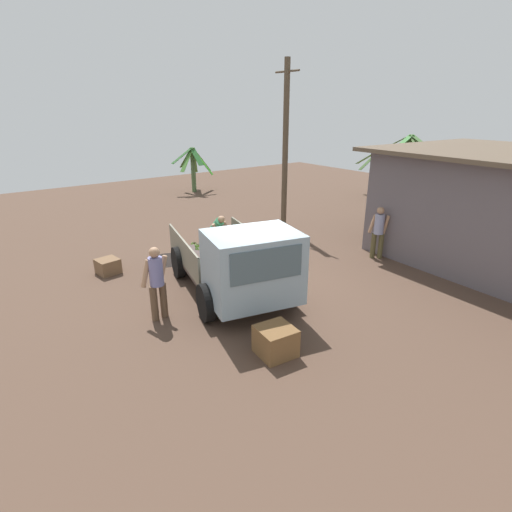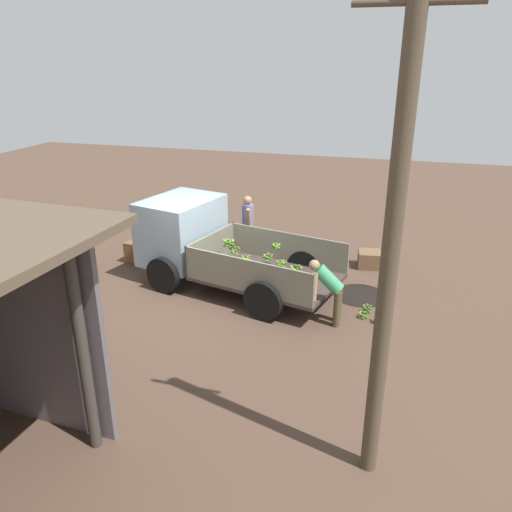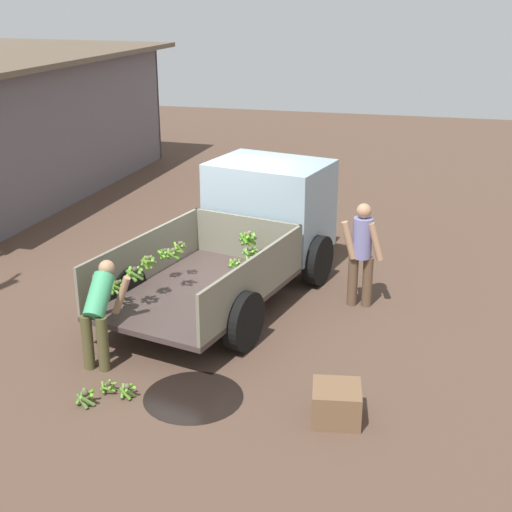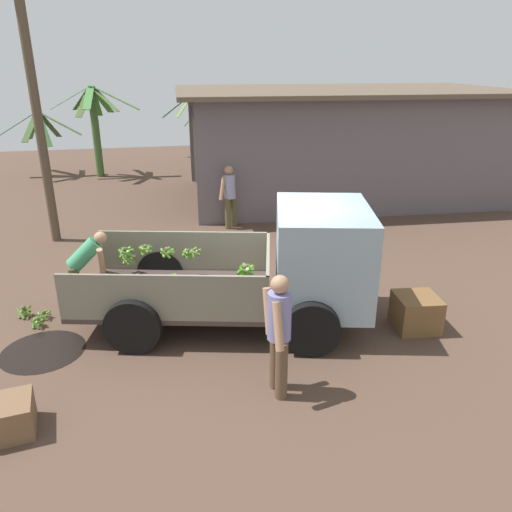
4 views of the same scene
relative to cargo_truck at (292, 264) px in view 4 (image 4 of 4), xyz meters
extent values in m
plane|color=brown|center=(-0.40, 0.72, -1.03)|extent=(36.00, 36.00, 0.00)
cylinder|color=black|center=(-3.91, -0.16, -1.03)|extent=(1.24, 1.24, 0.01)
cube|color=#433531|center=(-1.85, 0.44, -0.57)|extent=(3.47, 2.65, 0.08)
cube|color=gray|center=(-1.63, 1.38, -0.16)|extent=(3.02, 0.77, 0.73)
cube|color=gray|center=(-2.08, -0.49, -0.16)|extent=(3.02, 0.77, 0.73)
cube|color=gray|center=(-0.37, 0.09, -0.16)|extent=(0.51, 1.94, 0.73)
cube|color=#93ABBA|center=(0.47, -0.11, 0.16)|extent=(1.85, 2.22, 1.54)
cube|color=#4C606B|center=(1.18, -0.28, 0.47)|extent=(0.39, 1.52, 0.68)
cylinder|color=black|center=(0.50, 0.93, -0.61)|extent=(0.88, 0.41, 0.85)
cylinder|color=black|center=(0.02, -1.06, -0.61)|extent=(0.88, 0.41, 0.85)
cylinder|color=black|center=(-2.06, 1.55, -0.61)|extent=(0.88, 0.41, 0.85)
cylinder|color=black|center=(-2.54, -0.44, -0.61)|extent=(0.88, 0.41, 0.85)
sphere|color=brown|center=(-1.95, 0.78, 0.11)|extent=(0.08, 0.08, 0.08)
cylinder|color=#639A23|center=(-1.89, 0.73, 0.07)|extent=(0.14, 0.18, 0.11)
cylinder|color=#5EA92C|center=(-1.91, 0.82, 0.05)|extent=(0.15, 0.15, 0.15)
cylinder|color=#527C2D|center=(-1.97, 0.85, 0.07)|extent=(0.19, 0.10, 0.12)
cylinder|color=#578427|center=(-2.02, 0.76, 0.06)|extent=(0.08, 0.19, 0.13)
cylinder|color=#517E2F|center=(-1.97, 0.72, 0.05)|extent=(0.17, 0.09, 0.16)
sphere|color=brown|center=(-1.47, 0.85, 0.05)|extent=(0.07, 0.07, 0.07)
cylinder|color=#567631|center=(-1.43, 0.83, -0.02)|extent=(0.09, 0.13, 0.15)
cylinder|color=#65A33F|center=(-1.42, 0.88, 0.00)|extent=(0.12, 0.14, 0.12)
cylinder|color=#62A524|center=(-1.50, 0.91, 0.01)|extent=(0.16, 0.11, 0.09)
cylinder|color=olive|center=(-1.51, 0.84, -0.02)|extent=(0.07, 0.13, 0.15)
cylinder|color=#76A63C|center=(-1.47, 0.79, 0.01)|extent=(0.16, 0.05, 0.10)
sphere|color=brown|center=(-0.88, -0.11, -0.16)|extent=(0.08, 0.08, 0.08)
cylinder|color=#65A140|center=(-0.95, -0.09, -0.23)|extent=(0.09, 0.19, 0.16)
cylinder|color=#51811F|center=(-0.94, -0.17, -0.20)|extent=(0.17, 0.18, 0.11)
cylinder|color=#639C37|center=(-0.89, -0.18, -0.24)|extent=(0.18, 0.06, 0.17)
cylinder|color=#599E27|center=(-0.83, -0.15, -0.24)|extent=(0.14, 0.16, 0.17)
cylinder|color=#5D903D|center=(-0.80, -0.09, -0.21)|extent=(0.09, 0.21, 0.12)
cylinder|color=#65A73B|center=(-0.84, -0.03, -0.21)|extent=(0.20, 0.13, 0.12)
cylinder|color=#75A93C|center=(-0.91, -0.06, -0.24)|extent=(0.16, 0.10, 0.18)
sphere|color=brown|center=(-2.62, 1.38, -0.19)|extent=(0.07, 0.07, 0.07)
cylinder|color=#547A27|center=(-2.56, 1.43, -0.25)|extent=(0.16, 0.17, 0.15)
cylinder|color=#47821C|center=(-2.63, 1.44, -0.27)|extent=(0.17, 0.06, 0.18)
cylinder|color=#66A43F|center=(-2.69, 1.40, -0.25)|extent=(0.09, 0.19, 0.16)
cylinder|color=#5D9A25|center=(-2.67, 1.33, -0.25)|extent=(0.16, 0.17, 0.15)
cylinder|color=olive|center=(-2.59, 1.32, -0.26)|extent=(0.18, 0.10, 0.17)
cylinder|color=#77AB47|center=(-2.55, 1.37, -0.26)|extent=(0.08, 0.18, 0.17)
sphere|color=#47402E|center=(-2.64, 1.09, 0.05)|extent=(0.08, 0.08, 0.08)
cylinder|color=#6CAB36|center=(-2.58, 1.07, -0.03)|extent=(0.10, 0.18, 0.19)
cylinder|color=#66983F|center=(-2.57, 1.14, -0.01)|extent=(0.17, 0.19, 0.15)
cylinder|color=#60A42A|center=(-2.65, 1.18, 0.00)|extent=(0.22, 0.08, 0.13)
cylinder|color=#487420|center=(-2.71, 1.12, -0.02)|extent=(0.11, 0.20, 0.17)
cylinder|color=#5C8D39|center=(-2.70, 1.05, -0.02)|extent=(0.16, 0.19, 0.16)
cylinder|color=#54812F|center=(-2.62, 1.02, -0.01)|extent=(0.21, 0.09, 0.15)
sphere|color=brown|center=(-0.76, -0.05, 0.04)|extent=(0.09, 0.09, 0.09)
cylinder|color=#4F812B|center=(-0.76, -0.14, -0.01)|extent=(0.23, 0.06, 0.14)
cylinder|color=#71AD4B|center=(-0.71, -0.08, -0.05)|extent=(0.15, 0.17, 0.21)
cylinder|color=#558833|center=(-0.68, -0.04, -0.03)|extent=(0.06, 0.22, 0.17)
cylinder|color=#619B33|center=(-0.71, 0.02, -0.02)|extent=(0.20, 0.18, 0.15)
cylinder|color=#4A7221|center=(-0.76, 0.03, -0.04)|extent=(0.20, 0.06, 0.19)
cylinder|color=#437421|center=(-0.83, 0.01, -0.02)|extent=(0.19, 0.20, 0.15)
cylinder|color=#46861B|center=(-0.82, -0.05, -0.05)|extent=(0.06, 0.18, 0.21)
cylinder|color=#5FAF23|center=(-0.80, -0.10, -0.04)|extent=(0.19, 0.15, 0.20)
sphere|color=brown|center=(-2.30, 1.03, 0.10)|extent=(0.07, 0.07, 0.07)
cylinder|color=#557E29|center=(-2.30, 1.10, 0.05)|extent=(0.17, 0.05, 0.13)
cylinder|color=#54871D|center=(-2.34, 1.06, 0.03)|extent=(0.11, 0.14, 0.16)
cylinder|color=#70A832|center=(-2.35, 1.02, 0.03)|extent=(0.07, 0.15, 0.16)
cylinder|color=olive|center=(-2.34, 0.97, 0.06)|extent=(0.17, 0.12, 0.11)
cylinder|color=#6CAF31|center=(-2.28, 0.97, 0.05)|extent=(0.17, 0.10, 0.12)
cylinder|color=olive|center=(-2.25, 1.02, 0.04)|extent=(0.07, 0.16, 0.15)
cylinder|color=#4C7F26|center=(-2.24, 1.08, 0.06)|extent=(0.14, 0.17, 0.10)
sphere|color=brown|center=(-1.58, 1.06, -0.05)|extent=(0.07, 0.07, 0.07)
cylinder|color=olive|center=(-1.53, 1.05, -0.11)|extent=(0.06, 0.16, 0.14)
cylinder|color=#70A849|center=(-1.55, 1.08, -0.12)|extent=(0.11, 0.13, 0.16)
cylinder|color=#43741D|center=(-1.60, 1.11, -0.11)|extent=(0.15, 0.08, 0.15)
cylinder|color=#639E22|center=(-1.64, 1.09, -0.09)|extent=(0.11, 0.17, 0.11)
cylinder|color=#457426|center=(-1.63, 1.03, -0.10)|extent=(0.11, 0.15, 0.14)
cylinder|color=#5D922E|center=(-1.59, 1.01, -0.11)|extent=(0.14, 0.07, 0.16)
cylinder|color=#53852D|center=(-1.56, 1.01, -0.11)|extent=(0.14, 0.10, 0.15)
sphere|color=brown|center=(-1.91, -0.15, 0.02)|extent=(0.07, 0.07, 0.07)
cylinder|color=#539921|center=(-1.88, -0.09, -0.02)|extent=(0.16, 0.11, 0.11)
cylinder|color=#5F9D2C|center=(-1.92, -0.09, -0.02)|extent=(0.17, 0.08, 0.10)
cylinder|color=#4F991F|center=(-1.95, -0.14, -0.05)|extent=(0.08, 0.13, 0.15)
cylinder|color=olive|center=(-1.94, -0.17, -0.05)|extent=(0.09, 0.13, 0.15)
cylinder|color=#74B145|center=(-1.91, -0.20, -0.04)|extent=(0.15, 0.06, 0.14)
cylinder|color=#669D41|center=(-1.88, -0.18, -0.05)|extent=(0.12, 0.11, 0.15)
cylinder|color=#487B1F|center=(-1.84, -0.14, -0.02)|extent=(0.06, 0.17, 0.10)
cube|color=#645B61|center=(8.41, 7.62, 0.55)|extent=(0.38, 5.27, 3.16)
cube|color=#645B61|center=(3.95, 10.44, 0.55)|extent=(9.32, 0.59, 3.16)
cube|color=#645B61|center=(3.67, 5.28, 0.55)|extent=(9.32, 0.59, 3.16)
cube|color=brown|center=(3.81, 7.86, 2.19)|extent=(10.43, 6.60, 0.12)
cylinder|color=#3F3833|center=(-0.52, 10.48, 0.55)|extent=(0.16, 0.16, 3.16)
cylinder|color=#3F3833|center=(-0.77, 5.72, 0.55)|extent=(0.16, 0.16, 3.16)
cylinder|color=brown|center=(-4.49, 5.04, 1.98)|extent=(0.21, 0.21, 6.02)
cylinder|color=#416531|center=(-3.99, 12.19, 0.56)|extent=(0.27, 0.27, 3.18)
cube|color=#476E38|center=(-3.17, 12.09, 1.78)|extent=(1.67, 0.49, 0.84)
cube|color=#3D8A35|center=(-3.71, 12.58, 1.70)|extent=(0.81, 0.97, 1.00)
cube|color=#358027|center=(-3.94, 12.83, 1.62)|extent=(0.32, 1.31, 1.16)
cube|color=#315827|center=(-4.35, 12.50, 1.77)|extent=(0.86, 0.77, 0.87)
cube|color=#5F894A|center=(-4.70, 12.14, 1.81)|extent=(1.45, 0.28, 0.78)
cube|color=#415A27|center=(-4.22, 11.86, 1.69)|extent=(0.71, 0.83, 1.02)
cube|color=#417E3D|center=(-4.03, 11.59, 1.84)|extent=(0.36, 1.24, 0.72)
cube|color=#628647|center=(-3.54, 11.88, 1.78)|extent=(1.02, 0.79, 0.85)
cylinder|color=olive|center=(0.51, 13.07, 0.41)|extent=(0.32, 0.32, 2.89)
cube|color=#2D5129|center=(1.28, 13.09, 1.47)|extent=(1.55, 0.23, 0.89)
cube|color=#456623|center=(0.71, 13.52, 1.41)|extent=(0.59, 0.99, 1.00)
cube|color=#2F6223|center=(0.23, 13.57, 1.19)|extent=(0.75, 1.12, 1.43)
cube|color=#3C5925|center=(-0.11, 13.02, 1.27)|extent=(1.27, 0.30, 1.28)
cube|color=#53733A|center=(0.22, 12.52, 1.55)|extent=(0.84, 1.26, 0.73)
cube|color=#4E7F31|center=(0.90, 12.56, 1.34)|extent=(0.99, 1.19, 1.15)
cylinder|color=#4F7434|center=(10.35, 9.89, 0.51)|extent=(0.27, 0.27, 3.08)
cube|color=#348227|center=(11.11, 10.01, 1.60)|extent=(1.56, 0.48, 1.02)
cube|color=#2F5228|center=(10.80, 10.56, 1.68)|extent=(1.10, 1.50, 0.86)
cube|color=#226823|center=(9.92, 10.48, 1.60)|extent=(1.08, 1.34, 1.02)
cube|color=#5A8948|center=(9.84, 9.89, 1.74)|extent=(1.03, 0.22, 0.74)
cube|color=#3A5B1B|center=(10.06, 9.45, 1.80)|extent=(0.80, 1.03, 0.61)
cube|color=#334E27|center=(10.61, 9.23, 1.54)|extent=(0.68, 1.38, 1.14)
cylinder|color=#576D35|center=(-0.17, 15.14, 0.31)|extent=(0.34, 0.34, 2.69)
cube|color=#3A842C|center=(0.42, 15.10, 1.31)|extent=(1.21, 0.31, 0.80)
cube|color=#3D7432|center=(0.05, 15.61, 1.15)|extent=(0.68, 1.07, 1.11)
cube|color=#38602D|center=(-0.81, 15.44, 1.20)|extent=(1.37, 0.78, 1.03)
cube|color=olive|center=(-0.53, 14.90, 1.25)|extent=(0.84, 0.63, 0.93)
cube|color=#2C6428|center=(0.03, 14.63, 1.03)|extent=(0.63, 1.12, 1.36)
cylinder|color=#618455|center=(-5.98, 12.69, 0.12)|extent=(0.32, 0.32, 2.30)
cube|color=#4C6135|center=(-5.27, 12.69, 0.88)|extent=(1.44, 0.28, 0.89)
cube|color=#35572E|center=(-5.75, 13.18, 0.79)|extent=(0.69, 1.11, 1.06)
cube|color=#3A8A33|center=(-6.34, 13.33, 0.74)|extent=(0.95, 1.43, 1.16)
cube|color=#57883F|center=(-6.69, 12.70, 0.90)|extent=(1.44, 0.28, 0.84)
cube|color=#354F25|center=(-6.17, 12.20, 0.84)|extent=(0.62, 1.07, 0.96)
cube|color=#4D8647|center=(-5.78, 12.30, 0.74)|extent=(0.59, 0.89, 1.17)
cylinder|color=brown|center=(-0.67, -1.96, -0.63)|extent=(0.17, 0.17, 0.81)
cylinder|color=brown|center=(-0.68, -1.73, -0.63)|extent=(0.17, 0.17, 0.81)
cylinder|color=#7877AF|center=(-0.68, -1.84, 0.10)|extent=(0.33, 0.32, 0.64)
sphere|color=tan|center=(-0.68, -1.84, 0.53)|extent=(0.23, 0.23, 0.23)
cylinder|color=tan|center=(-0.75, -2.05, 0.08)|extent=(0.13, 0.28, 0.61)
cylinder|color=tan|center=(-0.77, -1.64, 0.08)|extent=(0.13, 0.27, 0.61)
cylinder|color=brown|center=(-3.56, 1.41, -0.65)|extent=(0.15, 0.15, 0.76)
cylinder|color=brown|center=(-3.56, 1.19, -0.65)|extent=(0.15, 0.15, 0.76)
cylinder|color=#409E6A|center=(-3.34, 1.30, -0.07)|extent=(0.63, 0.29, 0.61)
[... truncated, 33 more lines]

